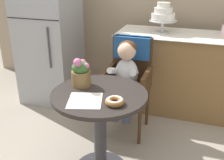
{
  "coord_description": "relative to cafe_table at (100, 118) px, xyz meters",
  "views": [
    {
      "loc": [
        0.66,
        -1.7,
        1.6
      ],
      "look_at": [
        0.05,
        0.15,
        0.77
      ],
      "focal_mm": 43.73,
      "sensor_mm": 36.0,
      "label": 1
    }
  ],
  "objects": [
    {
      "name": "flower_vase",
      "position": [
        -0.18,
        0.08,
        0.32
      ],
      "size": [
        0.15,
        0.16,
        0.24
      ],
      "color": "brown",
      "rests_on": "cafe_table"
    },
    {
      "name": "wicker_chair",
      "position": [
        0.04,
        0.74,
        0.13
      ],
      "size": [
        0.42,
        0.45,
        0.95
      ],
      "rotation": [
        0.0,
        0.0,
        0.06
      ],
      "color": "#472D19",
      "rests_on": "ground"
    },
    {
      "name": "paper_napkin",
      "position": [
        -0.05,
        -0.15,
        0.21
      ],
      "size": [
        0.29,
        0.3,
        0.0
      ],
      "primitive_type": "cube",
      "rotation": [
        0.0,
        0.0,
        0.28
      ],
      "color": "white",
      "rests_on": "cafe_table"
    },
    {
      "name": "refrigerator",
      "position": [
        -1.05,
        1.1,
        0.34
      ],
      "size": [
        0.64,
        0.63,
        1.7
      ],
      "color": "#9EA0A5",
      "rests_on": "ground"
    },
    {
      "name": "donut_front",
      "position": [
        0.16,
        -0.13,
        0.24
      ],
      "size": [
        0.13,
        0.13,
        0.04
      ],
      "color": "#936033",
      "rests_on": "cafe_table"
    },
    {
      "name": "seated_child",
      "position": [
        0.04,
        0.58,
        0.17
      ],
      "size": [
        0.27,
        0.32,
        0.73
      ],
      "color": "silver",
      "rests_on": "ground"
    },
    {
      "name": "tiered_cake_stand",
      "position": [
        0.25,
        1.3,
        0.59
      ],
      "size": [
        0.3,
        0.3,
        0.33
      ],
      "color": "silver",
      "rests_on": "display_counter"
    },
    {
      "name": "cafe_table",
      "position": [
        0.0,
        0.0,
        0.0
      ],
      "size": [
        0.72,
        0.72,
        0.72
      ],
      "color": "#282321",
      "rests_on": "ground"
    },
    {
      "name": "display_counter",
      "position": [
        0.55,
        1.3,
        -0.05
      ],
      "size": [
        1.56,
        0.62,
        0.9
      ],
      "color": "olive",
      "rests_on": "ground"
    }
  ]
}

